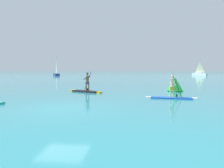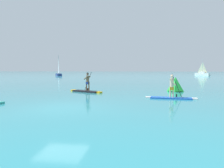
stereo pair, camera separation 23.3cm
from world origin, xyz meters
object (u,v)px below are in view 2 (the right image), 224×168
sailboat_right_horizon (202,73)px  paddleboarder_mid_center (86,89)px  sailboat_left_horizon (59,73)px  paddleboarder_far_right (171,94)px  race_marker_buoy (175,85)px

sailboat_right_horizon → paddleboarder_mid_center: bearing=-72.3°
sailboat_right_horizon → sailboat_left_horizon: bearing=-128.2°
sailboat_left_horizon → paddleboarder_far_right: bearing=179.6°
race_marker_buoy → sailboat_right_horizon: (17.59, 55.15, 0.16)m
sailboat_left_horizon → race_marker_buoy: bearing=-177.0°
paddleboarder_mid_center → sailboat_left_horizon: sailboat_left_horizon is taller
paddleboarder_mid_center → race_marker_buoy: paddleboarder_mid_center is taller
paddleboarder_far_right → sailboat_left_horizon: 59.37m
sailboat_left_horizon → sailboat_right_horizon: (47.14, 8.12, -0.15)m
paddleboarder_far_right → paddleboarder_mid_center: bearing=159.7°
sailboat_left_horizon → sailboat_right_horizon: 47.84m
paddleboarder_far_right → sailboat_right_horizon: bearing=79.1°
paddleboarder_mid_center → sailboat_right_horizon: bearing=-85.8°
paddleboarder_far_right → race_marker_buoy: paddleboarder_far_right is taller
sailboat_left_horizon → sailboat_right_horizon: bearing=-109.3°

